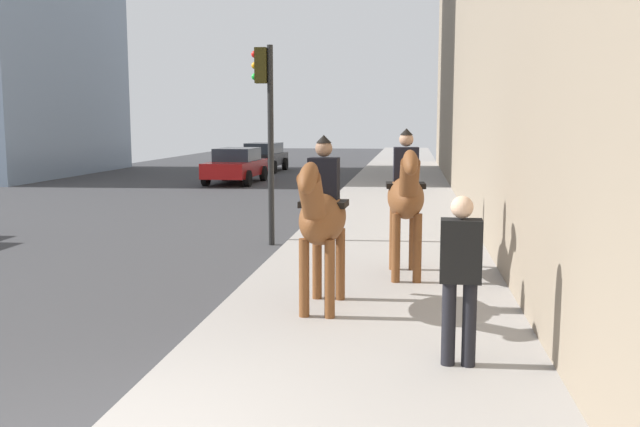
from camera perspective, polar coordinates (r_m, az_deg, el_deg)
name	(u,v)px	position (r m, az deg, el deg)	size (l,w,h in m)	color
mounted_horse_near	(322,215)	(8.78, 0.17, -0.14)	(2.15, 0.62, 2.24)	brown
mounted_horse_far	(406,195)	(10.72, 7.10, 1.52)	(2.15, 0.66, 2.31)	brown
pedestrian_greeting	(460,269)	(6.92, 11.50, -4.52)	(0.27, 0.41, 1.70)	black
car_near_lane	(236,165)	(28.64, -6.94, 3.99)	(4.31, 1.98, 1.44)	maroon
car_far_lane	(263,156)	(35.31, -4.70, 4.71)	(4.10, 2.08, 1.44)	black
traffic_light_near_curb	(266,113)	(14.09, -4.45, 8.26)	(0.20, 0.44, 4.04)	black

